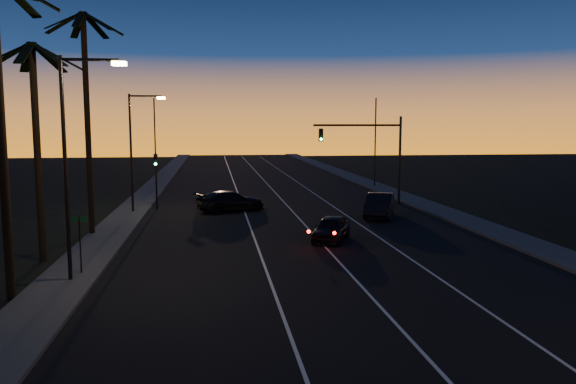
{
  "coord_description": "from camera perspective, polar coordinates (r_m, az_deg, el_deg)",
  "views": [
    {
      "loc": [
        -5.22,
        -2.98,
        6.36
      ],
      "look_at": [
        -1.76,
        22.93,
        3.2
      ],
      "focal_mm": 35.0,
      "sensor_mm": 36.0,
      "label": 1
    }
  ],
  "objects": [
    {
      "name": "road",
      "position": [
        33.99,
        1.36,
        -3.89
      ],
      "size": [
        20.0,
        170.0,
        0.01
      ],
      "primitive_type": "cube",
      "color": "black",
      "rests_on": "ground"
    },
    {
      "name": "sidewalk_left",
      "position": [
        34.1,
        -17.62,
        -4.06
      ],
      "size": [
        2.4,
        170.0,
        0.16
      ],
      "primitive_type": "cube",
      "color": "#393937",
      "rests_on": "ground"
    },
    {
      "name": "sidewalk_right",
      "position": [
        37.38,
        18.61,
        -3.15
      ],
      "size": [
        2.4,
        170.0,
        0.16
      ],
      "primitive_type": "cube",
      "color": "#393937",
      "rests_on": "ground"
    },
    {
      "name": "lane_stripe_left",
      "position": [
        33.66,
        -3.7,
        -3.99
      ],
      "size": [
        0.12,
        160.0,
        0.01
      ],
      "primitive_type": "cube",
      "color": "silver",
      "rests_on": "road"
    },
    {
      "name": "lane_stripe_mid",
      "position": [
        34.07,
        2.19,
        -3.85
      ],
      "size": [
        0.12,
        160.0,
        0.01
      ],
      "primitive_type": "cube",
      "color": "silver",
      "rests_on": "road"
    },
    {
      "name": "lane_stripe_right",
      "position": [
        34.83,
        7.89,
        -3.68
      ],
      "size": [
        0.12,
        160.0,
        0.01
      ],
      "primitive_type": "cube",
      "color": "silver",
      "rests_on": "road"
    },
    {
      "name": "palm_near",
      "position": [
        22.25,
        -27.26,
        7.97
      ],
      "size": [
        4.25,
        4.16,
        11.53
      ],
      "color": "black",
      "rests_on": "ground"
    },
    {
      "name": "palm_mid",
      "position": [
        28.14,
        -24.23,
        6.07
      ],
      "size": [
        4.25,
        4.16,
        10.03
      ],
      "color": "black",
      "rests_on": "ground"
    },
    {
      "name": "palm_far",
      "position": [
        33.74,
        -19.78,
        8.61
      ],
      "size": [
        4.25,
        4.16,
        12.53
      ],
      "color": "black",
      "rests_on": "ground"
    },
    {
      "name": "streetlight_left_near",
      "position": [
        23.65,
        -21.05,
        3.91
      ],
      "size": [
        2.55,
        0.26,
        9.0
      ],
      "color": "black",
      "rests_on": "ground"
    },
    {
      "name": "streetlight_left_far",
      "position": [
        41.37,
        -15.26,
        4.84
      ],
      "size": [
        2.55,
        0.26,
        8.5
      ],
      "color": "black",
      "rests_on": "ground"
    },
    {
      "name": "street_sign",
      "position": [
        25.07,
        -20.39,
        -4.37
      ],
      "size": [
        0.7,
        0.06,
        2.6
      ],
      "color": "black",
      "rests_on": "ground"
    },
    {
      "name": "signal_mast",
      "position": [
        44.74,
        8.45,
        4.79
      ],
      "size": [
        7.1,
        0.41,
        7.0
      ],
      "color": "black",
      "rests_on": "ground"
    },
    {
      "name": "signal_post",
      "position": [
        43.32,
        -13.27,
        2.1
      ],
      "size": [
        0.28,
        0.37,
        4.2
      ],
      "color": "black",
      "rests_on": "ground"
    },
    {
      "name": "far_pole_left",
      "position": [
        58.3,
        -13.35,
        4.87
      ],
      "size": [
        0.14,
        0.14,
        9.0
      ],
      "primitive_type": "cylinder",
      "color": "black",
      "rests_on": "ground"
    },
    {
      "name": "far_pole_right",
      "position": [
        57.36,
        8.85,
        4.94
      ],
      "size": [
        0.14,
        0.14,
        9.0
      ],
      "primitive_type": "cylinder",
      "color": "black",
      "rests_on": "ground"
    },
    {
      "name": "lead_car",
      "position": [
        30.97,
        4.42,
        -3.69
      ],
      "size": [
        3.22,
        4.65,
        1.35
      ],
      "color": "black",
      "rests_on": "road"
    },
    {
      "name": "right_car",
      "position": [
        39.09,
        9.27,
        -1.35
      ],
      "size": [
        3.46,
        5.21,
        1.62
      ],
      "color": "black",
      "rests_on": "road"
    },
    {
      "name": "cross_car",
      "position": [
        41.41,
        -5.87,
        -0.92
      ],
      "size": [
        5.61,
        3.89,
        1.51
      ],
      "color": "black",
      "rests_on": "road"
    }
  ]
}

